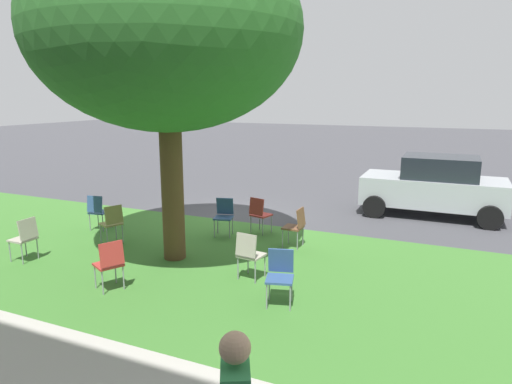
{
  "coord_description": "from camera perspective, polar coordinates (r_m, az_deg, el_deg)",
  "views": [
    {
      "loc": [
        -5.45,
        10.5,
        3.23
      ],
      "look_at": [
        -1.05,
        0.51,
        0.91
      ],
      "focal_mm": 31.79,
      "sensor_mm": 36.0,
      "label": 1
    }
  ],
  "objects": [
    {
      "name": "ground",
      "position": [
        12.26,
        -3.53,
        -3.29
      ],
      "size": [
        80.0,
        80.0,
        0.0
      ],
      "primitive_type": "plane",
      "color": "#424247"
    },
    {
      "name": "grass_verge",
      "position": [
        9.67,
        -12.33,
        -7.79
      ],
      "size": [
        48.0,
        6.0,
        0.01
      ],
      "primitive_type": "cube",
      "color": "#3D752D",
      "rests_on": "ground"
    },
    {
      "name": "street_tree",
      "position": [
        8.98,
        -11.23,
        19.23
      ],
      "size": [
        5.05,
        5.05,
        6.28
      ],
      "color": "brown",
      "rests_on": "ground"
    },
    {
      "name": "chair_0",
      "position": [
        10.67,
        -4.04,
        -2.75
      ],
      "size": [
        0.51,
        0.51,
        0.88
      ],
      "color": "#335184",
      "rests_on": "ground"
    },
    {
      "name": "chair_1",
      "position": [
        9.82,
        5.08,
        -4.08
      ],
      "size": [
        0.43,
        0.43,
        0.88
      ],
      "color": "brown",
      "rests_on": "ground"
    },
    {
      "name": "chair_2",
      "position": [
        10.53,
        -17.65,
        -3.49
      ],
      "size": [
        0.55,
        0.55,
        0.88
      ],
      "color": "olive",
      "rests_on": "ground"
    },
    {
      "name": "chair_3",
      "position": [
        10.09,
        -27.07,
        -4.95
      ],
      "size": [
        0.42,
        0.42,
        0.88
      ],
      "color": "#ADA393",
      "rests_on": "ground"
    },
    {
      "name": "chair_4",
      "position": [
        10.77,
        0.42,
        -2.58
      ],
      "size": [
        0.51,
        0.51,
        0.88
      ],
      "color": "#B7332D",
      "rests_on": "ground"
    },
    {
      "name": "chair_5",
      "position": [
        7.22,
        3.05,
        -10.09
      ],
      "size": [
        0.51,
        0.52,
        0.88
      ],
      "color": "#335184",
      "rests_on": "ground"
    },
    {
      "name": "chair_6",
      "position": [
        11.68,
        -19.29,
        -2.11
      ],
      "size": [
        0.48,
        0.48,
        0.88
      ],
      "color": "#335184",
      "rests_on": "ground"
    },
    {
      "name": "chair_7",
      "position": [
        8.09,
        -0.85,
        -7.58
      ],
      "size": [
        0.47,
        0.47,
        0.88
      ],
      "color": "#ADA393",
      "rests_on": "ground"
    },
    {
      "name": "chair_8",
      "position": [
        8.05,
        -17.92,
        -8.3
      ],
      "size": [
        0.56,
        0.56,
        0.88
      ],
      "color": "#B7332D",
      "rests_on": "ground"
    },
    {
      "name": "parked_car",
      "position": [
        13.24,
        21.54,
        0.75
      ],
      "size": [
        3.7,
        1.92,
        1.65
      ],
      "color": "#ADB2B7",
      "rests_on": "ground"
    }
  ]
}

